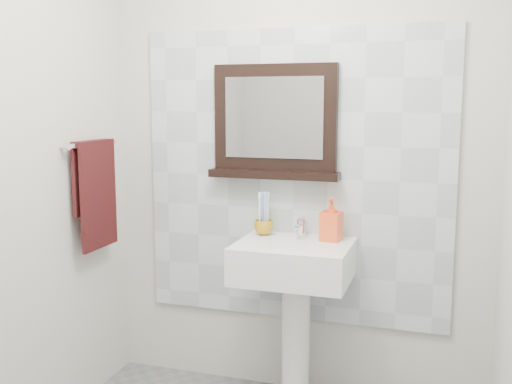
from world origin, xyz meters
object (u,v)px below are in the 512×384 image
Objects in this scene: pedestal_sink at (294,279)px; framed_mirror at (275,124)px; toothbrush_cup at (264,227)px; hand_towel at (95,186)px; soap_dispenser at (331,219)px.

framed_mirror is (-0.15, 0.19, 0.74)m from pedestal_sink.
toothbrush_cup is 0.14× the size of framed_mirror.
framed_mirror is at bearing 21.60° from hand_towel.
pedestal_sink is at bearing 8.47° from hand_towel.
framed_mirror is (0.04, 0.07, 0.52)m from toothbrush_cup.
toothbrush_cup is 0.46× the size of soap_dispenser.
pedestal_sink is at bearing -31.26° from toothbrush_cup.
framed_mirror is 1.23× the size of hand_towel.
pedestal_sink is at bearing -138.86° from soap_dispenser.
toothbrush_cup is 0.36m from soap_dispenser.
hand_towel is at bearing -171.53° from pedestal_sink.
toothbrush_cup is (-0.19, 0.12, 0.22)m from pedestal_sink.
framed_mirror reaches higher than toothbrush_cup.
pedestal_sink is 0.32m from toothbrush_cup.
hand_towel is at bearing -161.80° from toothbrush_cup.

